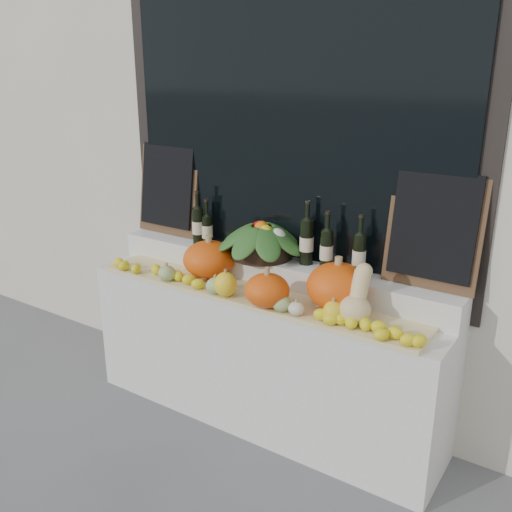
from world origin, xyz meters
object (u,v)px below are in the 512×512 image
Objects in this scene: pumpkin_left at (209,259)px; pumpkin_right at (337,286)px; produce_bowl at (262,239)px; butternut_squash at (357,300)px; wine_bottle_tall at (307,241)px.

pumpkin_right is at bearing -0.35° from pumpkin_left.
pumpkin_right is at bearing -16.54° from produce_bowl.
butternut_squash is at bearing -19.70° from produce_bowl.
pumpkin_right is 0.64m from produce_bowl.
wine_bottle_tall reaches higher than butternut_squash.
pumpkin_left is at bearing 174.58° from butternut_squash.
pumpkin_left is 1.04m from butternut_squash.
butternut_squash is 0.58m from wine_bottle_tall.
pumpkin_left is 0.85× the size of wine_bottle_tall.
butternut_squash reaches higher than pumpkin_left.
pumpkin_right is 1.12× the size of butternut_squash.
butternut_squash is at bearing -5.42° from pumpkin_left.
wine_bottle_tall reaches higher than pumpkin_right.
wine_bottle_tall is (-0.31, 0.21, 0.15)m from pumpkin_right.
wine_bottle_tall is (0.57, 0.21, 0.16)m from pumpkin_left.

